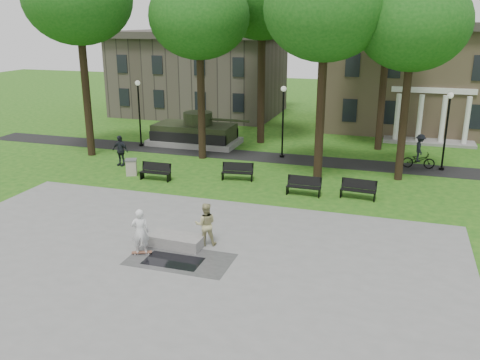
# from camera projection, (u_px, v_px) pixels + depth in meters

# --- Properties ---
(ground) EXTENTS (120.00, 120.00, 0.00)m
(ground) POSITION_uv_depth(u_px,v_px,m) (210.00, 223.00, 22.93)
(ground) COLOR #1A4D12
(ground) RESTS_ON ground
(plaza) EXTENTS (22.00, 16.00, 0.02)m
(plaza) POSITION_uv_depth(u_px,v_px,m) (160.00, 273.00, 18.38)
(plaza) COLOR gray
(plaza) RESTS_ON ground
(footpath) EXTENTS (44.00, 2.60, 0.01)m
(footpath) POSITION_uv_depth(u_px,v_px,m) (274.00, 158.00, 33.83)
(footpath) COLOR black
(footpath) RESTS_ON ground
(building_right) EXTENTS (17.00, 12.00, 8.60)m
(building_right) POSITION_uv_depth(u_px,v_px,m) (431.00, 75.00, 42.37)
(building_right) COLOR #9E8460
(building_right) RESTS_ON ground
(building_left) EXTENTS (15.00, 10.00, 7.20)m
(building_left) POSITION_uv_depth(u_px,v_px,m) (200.00, 76.00, 49.10)
(building_left) COLOR #4C443D
(building_left) RESTS_ON ground
(tree_1) EXTENTS (6.20, 6.20, 11.63)m
(tree_1) POSITION_uv_depth(u_px,v_px,m) (199.00, 17.00, 31.07)
(tree_1) COLOR black
(tree_1) RESTS_ON ground
(tree_2) EXTENTS (6.60, 6.60, 12.16)m
(tree_2) POSITION_uv_depth(u_px,v_px,m) (325.00, 9.00, 26.84)
(tree_2) COLOR black
(tree_2) RESTS_ON ground
(tree_3) EXTENTS (6.00, 6.00, 11.19)m
(tree_3) POSITION_uv_depth(u_px,v_px,m) (413.00, 23.00, 26.67)
(tree_3) COLOR black
(tree_3) RESTS_ON ground
(tree_5) EXTENTS (6.40, 6.40, 12.44)m
(tree_5) POSITION_uv_depth(u_px,v_px,m) (390.00, 6.00, 33.14)
(tree_5) COLOR black
(tree_5) RESTS_ON ground
(lamp_left) EXTENTS (0.36, 0.36, 4.73)m
(lamp_left) POSITION_uv_depth(u_px,v_px,m) (139.00, 108.00, 36.14)
(lamp_left) COLOR black
(lamp_left) RESTS_ON ground
(lamp_mid) EXTENTS (0.36, 0.36, 4.73)m
(lamp_mid) POSITION_uv_depth(u_px,v_px,m) (283.00, 116.00, 33.12)
(lamp_mid) COLOR black
(lamp_mid) RESTS_ON ground
(lamp_right) EXTENTS (0.36, 0.36, 4.73)m
(lamp_right) POSITION_uv_depth(u_px,v_px,m) (447.00, 125.00, 30.25)
(lamp_right) COLOR black
(lamp_right) RESTS_ON ground
(tank_monument) EXTENTS (7.45, 3.40, 2.40)m
(tank_monument) POSITION_uv_depth(u_px,v_px,m) (195.00, 133.00, 37.25)
(tank_monument) COLOR gray
(tank_monument) RESTS_ON ground
(puddle) EXTENTS (2.20, 1.20, 0.00)m
(puddle) POSITION_uv_depth(u_px,v_px,m) (173.00, 261.00, 19.31)
(puddle) COLOR black
(puddle) RESTS_ON plaza
(concrete_block) EXTENTS (2.24, 1.10, 0.45)m
(concrete_block) POSITION_uv_depth(u_px,v_px,m) (176.00, 240.00, 20.55)
(concrete_block) COLOR gray
(concrete_block) RESTS_ON plaza
(skateboard) EXTENTS (0.80, 0.49, 0.07)m
(skateboard) POSITION_uv_depth(u_px,v_px,m) (142.00, 253.00, 19.89)
(skateboard) COLOR brown
(skateboard) RESTS_ON plaza
(skateboarder) EXTENTS (0.80, 0.69, 1.86)m
(skateboarder) POSITION_uv_depth(u_px,v_px,m) (140.00, 232.00, 19.64)
(skateboarder) COLOR silver
(skateboarder) RESTS_ON plaza
(friend_watching) EXTENTS (1.06, 0.95, 1.79)m
(friend_watching) POSITION_uv_depth(u_px,v_px,m) (206.00, 224.00, 20.45)
(friend_watching) COLOR tan
(friend_watching) RESTS_ON plaza
(pedestrian_walker) EXTENTS (1.19, 0.63, 1.93)m
(pedestrian_walker) POSITION_uv_depth(u_px,v_px,m) (120.00, 151.00, 31.76)
(pedestrian_walker) COLOR black
(pedestrian_walker) RESTS_ON ground
(cyclist) EXTENTS (1.97, 1.13, 2.13)m
(cyclist) POSITION_uv_depth(u_px,v_px,m) (419.00, 154.00, 31.22)
(cyclist) COLOR black
(cyclist) RESTS_ON ground
(park_bench_0) EXTENTS (1.80, 0.52, 1.00)m
(park_bench_0) POSITION_uv_depth(u_px,v_px,m) (156.00, 171.00, 29.03)
(park_bench_0) COLOR black
(park_bench_0) RESTS_ON ground
(park_bench_1) EXTENTS (1.84, 0.76, 1.00)m
(park_bench_1) POSITION_uv_depth(u_px,v_px,m) (238.00, 171.00, 29.01)
(park_bench_1) COLOR black
(park_bench_1) RESTS_ON ground
(park_bench_2) EXTENTS (1.81, 0.56, 1.00)m
(park_bench_2) POSITION_uv_depth(u_px,v_px,m) (304.00, 185.00, 26.51)
(park_bench_2) COLOR black
(park_bench_2) RESTS_ON ground
(park_bench_3) EXTENTS (1.83, 0.66, 1.00)m
(park_bench_3) POSITION_uv_depth(u_px,v_px,m) (358.00, 189.00, 25.98)
(park_bench_3) COLOR black
(park_bench_3) RESTS_ON ground
(trash_bin) EXTENTS (0.88, 0.88, 0.96)m
(trash_bin) POSITION_uv_depth(u_px,v_px,m) (131.00, 167.00, 29.94)
(trash_bin) COLOR #BCAF9B
(trash_bin) RESTS_ON ground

